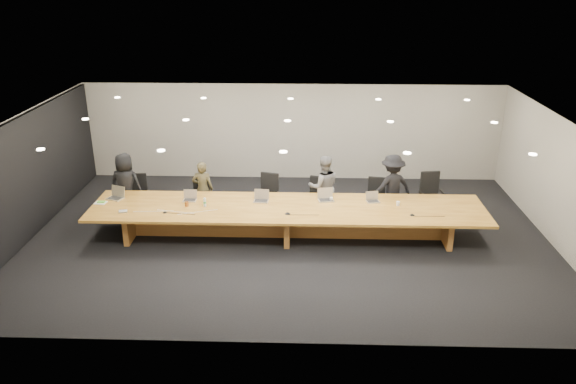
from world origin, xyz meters
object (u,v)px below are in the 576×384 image
person_a (126,185)px  mic_left (165,212)px  chair_left (201,196)px  person_d (392,187)px  chair_mid_right (316,198)px  chair_far_right (432,195)px  water_bottle (205,202)px  paper_cup_far (398,204)px  person_b (203,189)px  amber_mug (187,204)px  laptop_b (189,196)px  laptop_d (326,195)px  paper_cup_near (331,199)px  chair_mid_left (267,196)px  av_box (123,211)px  mic_center (287,213)px  mic_right (412,215)px  person_c (324,187)px  laptop_a (114,193)px  conference_table (288,216)px  chair_right (375,198)px  laptop_e (373,197)px  chair_far_left (138,194)px

person_a → mic_left: bearing=136.3°
chair_left → person_d: (4.74, 0.01, 0.32)m
chair_mid_right → chair_far_right: size_ratio=0.89×
water_bottle → paper_cup_far: 4.43m
person_b → amber_mug: bearing=82.8°
person_a → laptop_b: (1.76, -0.82, 0.06)m
person_d → laptop_d: 1.83m
amber_mug → paper_cup_near: (3.32, 0.42, -0.01)m
amber_mug → paper_cup_near: size_ratio=1.22×
chair_mid_left → av_box: chair_mid_left is taller
mic_center → mic_right: bearing=0.4°
mic_right → laptop_d: bearing=157.6°
person_a → paper_cup_near: bearing=176.9°
chair_mid_right → person_c: person_c is taller
water_bottle → paper_cup_far: (4.42, 0.20, -0.05)m
person_b → laptop_b: (-0.16, -0.82, 0.15)m
chair_mid_left → laptop_a: bearing=-150.7°
conference_table → person_a: person_a is taller
conference_table → chair_right: bearing=28.4°
laptop_b → laptop_d: (3.20, 0.11, 0.02)m
chair_far_right → person_b: person_b is taller
av_box → laptop_e: bearing=-7.8°
mic_left → chair_mid_right: bearing=24.8°
laptop_e → laptop_b: bearing=170.3°
laptop_b → laptop_a: bearing=179.6°
conference_table → person_c: size_ratio=5.64×
person_a → mic_right: (6.84, -1.49, -0.05)m
person_a → amber_mug: size_ratio=15.38×
chair_left → amber_mug: size_ratio=9.37×
chair_far_right → amber_mug: size_ratio=10.94×
chair_right → laptop_b: size_ratio=3.31×
chair_right → person_a: size_ratio=0.63×
chair_mid_left → mic_center: size_ratio=8.37×
amber_mug → mic_center: bearing=-8.9°
chair_mid_right → laptop_b: size_ratio=3.32×
person_c → person_b: bearing=-7.0°
chair_far_right → mic_right: chair_far_right is taller
mic_right → chair_mid_left: bearing=155.3°
chair_far_left → chair_far_right: (7.37, -0.01, 0.07)m
mic_center → amber_mug: bearing=171.1°
chair_far_right → person_c: 2.70m
chair_far_left → chair_mid_right: (4.50, -0.09, 0.01)m
chair_right → laptop_d: laptop_d is taller
chair_left → mic_center: 2.74m
person_c → laptop_b: size_ratio=5.14×
laptop_e → amber_mug: 4.31m
mic_center → laptop_d: bearing=42.0°
laptop_b → amber_mug: 0.33m
person_a → person_b: bearing=-174.9°
laptop_d → chair_mid_left: bearing=142.6°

